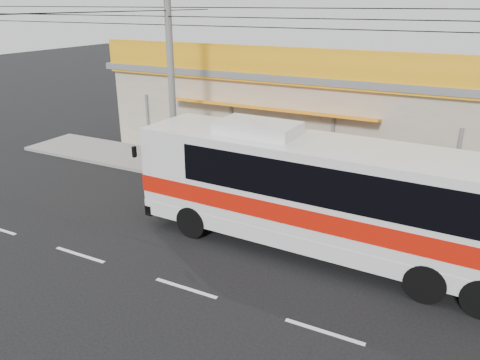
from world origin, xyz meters
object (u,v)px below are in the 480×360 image
object	(u,v)px
motorbike_red	(173,154)
utility_pole	(168,10)
coach_bus	(342,193)
motorbike_dark	(177,158)

from	to	relation	value
motorbike_red	utility_pole	bearing A→B (deg)	-163.65
coach_bus	motorbike_red	bearing A→B (deg)	156.45
coach_bus	motorbike_dark	xyz separation A→B (m)	(-8.97, 4.21, -1.48)
utility_pole	coach_bus	bearing A→B (deg)	-19.86
motorbike_dark	utility_pole	size ratio (longest dim) A/B	0.05
motorbike_red	utility_pole	distance (m)	6.79
motorbike_dark	motorbike_red	bearing A→B (deg)	75.66
motorbike_dark	utility_pole	world-z (taller)	utility_pole
coach_bus	utility_pole	size ratio (longest dim) A/B	0.38
coach_bus	utility_pole	bearing A→B (deg)	162.21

